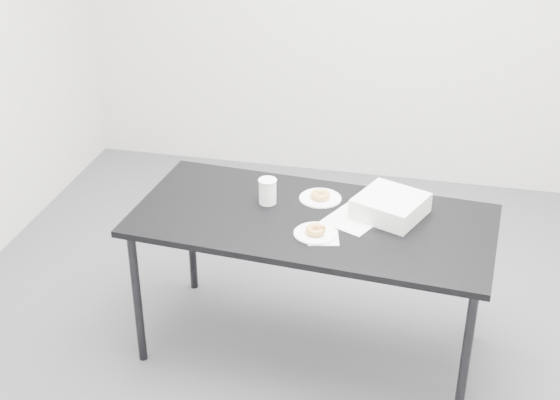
% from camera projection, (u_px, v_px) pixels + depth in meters
% --- Properties ---
extents(floor, '(4.00, 4.00, 0.00)m').
position_uv_depth(floor, '(299.00, 333.00, 4.19)').
color(floor, '#4E4E53').
rests_on(floor, ground).
extents(table, '(1.77, 0.94, 0.78)m').
position_uv_depth(table, '(312.00, 229.00, 3.74)').
color(table, black).
rests_on(table, floor).
extents(scorecard, '(0.33, 0.35, 0.00)m').
position_uv_depth(scorecard, '(356.00, 217.00, 3.71)').
color(scorecard, white).
rests_on(scorecard, table).
extents(logo_patch, '(0.06, 0.06, 0.00)m').
position_uv_depth(logo_patch, '(376.00, 210.00, 3.77)').
color(logo_patch, green).
rests_on(logo_patch, scorecard).
extents(pen, '(0.13, 0.05, 0.01)m').
position_uv_depth(pen, '(371.00, 210.00, 3.76)').
color(pen, '#0C7688').
rests_on(pen, scorecard).
extents(napkin, '(0.17, 0.17, 0.00)m').
position_uv_depth(napkin, '(323.00, 238.00, 3.55)').
color(napkin, white).
rests_on(napkin, table).
extents(plate_near, '(0.20, 0.20, 0.01)m').
position_uv_depth(plate_near, '(316.00, 233.00, 3.57)').
color(plate_near, white).
rests_on(plate_near, napkin).
extents(donut_near, '(0.10, 0.10, 0.03)m').
position_uv_depth(donut_near, '(316.00, 230.00, 3.56)').
color(donut_near, '#C0843D').
rests_on(donut_near, plate_near).
extents(plate_far, '(0.21, 0.21, 0.01)m').
position_uv_depth(plate_far, '(320.00, 198.00, 3.88)').
color(plate_far, white).
rests_on(plate_far, table).
extents(donut_far, '(0.11, 0.11, 0.03)m').
position_uv_depth(donut_far, '(320.00, 195.00, 3.87)').
color(donut_far, '#C0843D').
rests_on(donut_far, plate_far).
extents(coffee_cup, '(0.08, 0.08, 0.13)m').
position_uv_depth(coffee_cup, '(268.00, 191.00, 3.81)').
color(coffee_cup, white).
rests_on(coffee_cup, table).
extents(cup_lid, '(0.09, 0.09, 0.01)m').
position_uv_depth(cup_lid, '(321.00, 197.00, 3.88)').
color(cup_lid, white).
rests_on(cup_lid, table).
extents(bakery_box, '(0.38, 0.38, 0.10)m').
position_uv_depth(bakery_box, '(390.00, 206.00, 3.71)').
color(bakery_box, white).
rests_on(bakery_box, table).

